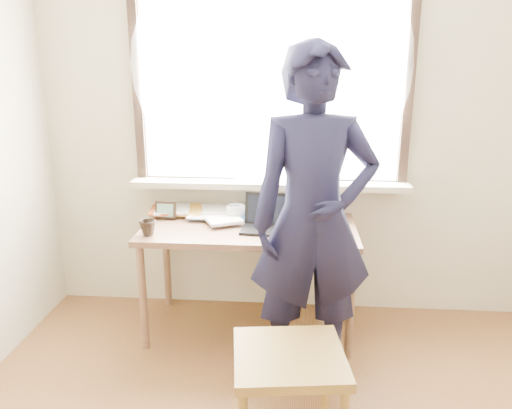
# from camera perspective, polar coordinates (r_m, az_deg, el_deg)

# --- Properties ---
(room_shell) EXTENTS (3.52, 4.02, 2.61)m
(room_shell) POSITION_cam_1_polar(r_m,az_deg,el_deg) (1.55, 4.89, 12.62)
(room_shell) COLOR beige
(room_shell) RESTS_ON ground
(desk) EXTENTS (1.34, 0.67, 0.72)m
(desk) POSITION_cam_1_polar(r_m,az_deg,el_deg) (3.18, -0.77, -3.78)
(desk) COLOR brown
(desk) RESTS_ON ground
(laptop) EXTENTS (0.33, 0.27, 0.21)m
(laptop) POSITION_cam_1_polar(r_m,az_deg,el_deg) (3.10, 1.34, -1.89)
(laptop) COLOR black
(laptop) RESTS_ON desk
(mug_white) EXTENTS (0.17, 0.17, 0.10)m
(mug_white) POSITION_cam_1_polar(r_m,az_deg,el_deg) (3.27, -2.34, -0.89)
(mug_white) COLOR white
(mug_white) RESTS_ON desk
(mug_dark) EXTENTS (0.14, 0.14, 0.09)m
(mug_dark) POSITION_cam_1_polar(r_m,az_deg,el_deg) (3.05, -12.28, -2.64)
(mug_dark) COLOR black
(mug_dark) RESTS_ON desk
(mouse) EXTENTS (0.08, 0.06, 0.03)m
(mouse) POSITION_cam_1_polar(r_m,az_deg,el_deg) (3.05, 8.81, -3.05)
(mouse) COLOR black
(mouse) RESTS_ON desk
(desk_clutter) EXTENTS (0.76, 0.50, 0.05)m
(desk_clutter) POSITION_cam_1_polar(r_m,az_deg,el_deg) (3.38, -4.79, -0.82)
(desk_clutter) COLOR #953F1B
(desk_clutter) RESTS_ON desk
(book_a) EXTENTS (0.26, 0.29, 0.02)m
(book_a) POSITION_cam_1_polar(r_m,az_deg,el_deg) (3.46, -7.69, -0.76)
(book_a) COLOR white
(book_a) RESTS_ON desk
(book_b) EXTENTS (0.28, 0.29, 0.02)m
(book_b) POSITION_cam_1_polar(r_m,az_deg,el_deg) (3.39, 5.83, -1.07)
(book_b) COLOR white
(book_b) RESTS_ON desk
(picture_frame) EXTENTS (0.14, 0.02, 0.11)m
(picture_frame) POSITION_cam_1_polar(r_m,az_deg,el_deg) (3.33, -10.29, -0.77)
(picture_frame) COLOR black
(picture_frame) RESTS_ON desk
(work_chair) EXTENTS (0.54, 0.52, 0.50)m
(work_chair) POSITION_cam_1_polar(r_m,az_deg,el_deg) (2.33, 3.79, -18.19)
(work_chair) COLOR olive
(work_chair) RESTS_ON ground
(person) EXTENTS (0.73, 0.54, 1.84)m
(person) POSITION_cam_1_polar(r_m,az_deg,el_deg) (2.64, 6.60, -1.85)
(person) COLOR black
(person) RESTS_ON ground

